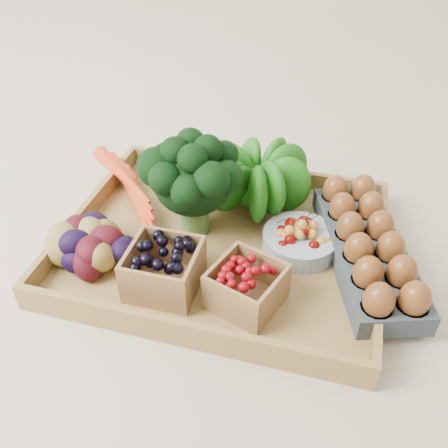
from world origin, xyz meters
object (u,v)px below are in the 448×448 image
(broccoli, at_px, (194,198))
(egg_carton, at_px, (366,253))
(tray, at_px, (224,247))
(cherry_bowl, at_px, (300,242))

(broccoli, relative_size, egg_carton, 0.53)
(tray, relative_size, broccoli, 3.09)
(egg_carton, bearing_deg, broccoli, 160.32)
(tray, height_order, broccoli, broccoli)
(broccoli, xyz_separation_m, egg_carton, (0.31, -0.01, -0.05))
(cherry_bowl, bearing_deg, tray, -170.68)
(tray, xyz_separation_m, egg_carton, (0.25, 0.02, 0.03))
(tray, xyz_separation_m, cherry_bowl, (0.13, 0.02, 0.02))
(tray, relative_size, cherry_bowl, 4.19)
(broccoli, distance_m, egg_carton, 0.31)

